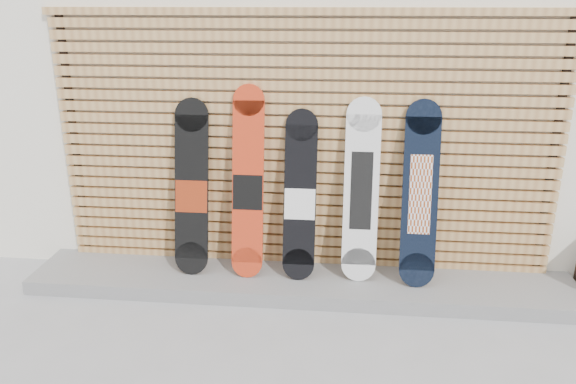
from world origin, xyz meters
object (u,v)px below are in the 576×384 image
(snowboard_1, at_px, (248,184))
(snowboard_2, at_px, (300,197))
(snowboard_4, at_px, (420,194))
(snowboard_3, at_px, (361,191))
(snowboard_0, at_px, (192,189))

(snowboard_1, height_order, snowboard_2, snowboard_1)
(snowboard_1, distance_m, snowboard_4, 1.41)
(snowboard_3, bearing_deg, snowboard_4, -3.61)
(snowboard_1, bearing_deg, snowboard_3, 1.13)
(snowboard_1, bearing_deg, snowboard_0, 179.84)
(snowboard_3, bearing_deg, snowboard_0, -179.31)
(snowboard_3, bearing_deg, snowboard_2, -177.87)
(snowboard_0, relative_size, snowboard_1, 0.92)
(snowboard_0, relative_size, snowboard_4, 0.98)
(snowboard_3, relative_size, snowboard_4, 1.01)
(snowboard_0, bearing_deg, snowboard_1, -0.16)
(snowboard_0, xyz_separation_m, snowboard_4, (1.89, -0.01, 0.02))
(snowboard_1, relative_size, snowboard_2, 1.14)
(snowboard_2, height_order, snowboard_3, snowboard_3)
(snowboard_3, height_order, snowboard_4, snowboard_3)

